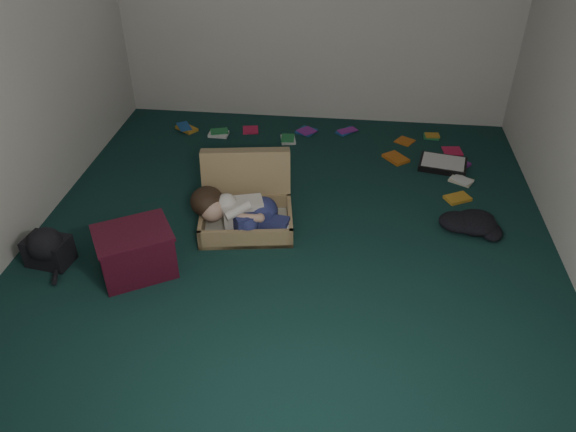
# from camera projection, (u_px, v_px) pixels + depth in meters

# --- Properties ---
(floor) EXTENTS (4.50, 4.50, 0.00)m
(floor) POSITION_uv_depth(u_px,v_px,m) (290.00, 242.00, 4.28)
(floor) COLOR #10302C
(floor) RESTS_ON ground
(wall_front) EXTENTS (4.50, 0.00, 4.50)m
(wall_front) POSITION_uv_depth(u_px,v_px,m) (209.00, 352.00, 1.70)
(wall_front) COLOR silver
(wall_front) RESTS_ON ground
(suitcase) EXTENTS (0.81, 0.80, 0.52)m
(suitcase) POSITION_uv_depth(u_px,v_px,m) (246.00, 203.00, 4.45)
(suitcase) COLOR tan
(suitcase) RESTS_ON floor
(person) EXTENTS (0.79, 0.38, 0.32)m
(person) POSITION_uv_depth(u_px,v_px,m) (239.00, 211.00, 4.27)
(person) COLOR silver
(person) RESTS_ON suitcase
(maroon_bin) EXTENTS (0.64, 0.61, 0.35)m
(maroon_bin) POSITION_uv_depth(u_px,v_px,m) (135.00, 252.00, 3.91)
(maroon_bin) COLOR #440D1E
(maroon_bin) RESTS_ON floor
(backpack) EXTENTS (0.42, 0.36, 0.23)m
(backpack) POSITION_uv_depth(u_px,v_px,m) (48.00, 250.00, 4.02)
(backpack) COLOR black
(backpack) RESTS_ON floor
(clothing_pile) EXTENTS (0.47, 0.41, 0.13)m
(clothing_pile) POSITION_uv_depth(u_px,v_px,m) (474.00, 224.00, 4.37)
(clothing_pile) COLOR black
(clothing_pile) RESTS_ON floor
(paper_tray) EXTENTS (0.48, 0.39, 0.06)m
(paper_tray) POSITION_uv_depth(u_px,v_px,m) (443.00, 164.00, 5.22)
(paper_tray) COLOR black
(paper_tray) RESTS_ON floor
(book_scatter) EXTENTS (2.92, 1.40, 0.02)m
(book_scatter) POSITION_uv_depth(u_px,v_px,m) (354.00, 147.00, 5.53)
(book_scatter) COLOR gold
(book_scatter) RESTS_ON floor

